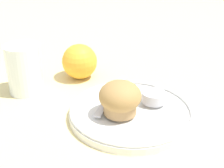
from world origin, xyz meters
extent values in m
plane|color=beige|center=(0.00, 0.00, 0.00)|extent=(3.00, 3.00, 0.00)
cylinder|color=white|center=(0.01, 0.00, 0.01)|extent=(0.25, 0.25, 0.01)
torus|color=white|center=(0.01, 0.00, 0.02)|extent=(0.24, 0.24, 0.01)
cylinder|color=tan|center=(-0.02, 0.01, 0.03)|extent=(0.06, 0.06, 0.03)
ellipsoid|color=#A87F47|center=(-0.02, 0.01, 0.06)|extent=(0.08, 0.08, 0.06)
cylinder|color=silver|center=(0.06, -0.02, 0.03)|extent=(0.05, 0.05, 0.02)
cylinder|color=silver|center=(0.06, -0.02, 0.04)|extent=(0.04, 0.04, 0.00)
sphere|color=#B7192D|center=(-0.01, 0.03, 0.03)|extent=(0.02, 0.02, 0.02)
sphere|color=#B7192D|center=(0.00, 0.03, 0.03)|extent=(0.02, 0.02, 0.02)
cube|color=silver|center=(0.03, 0.06, 0.02)|extent=(0.17, 0.07, 0.00)
sphere|color=#F4A82D|center=(0.09, 0.20, 0.04)|extent=(0.09, 0.09, 0.09)
cylinder|color=silver|center=(-0.04, 0.25, 0.06)|extent=(0.08, 0.08, 0.11)
camera|label=1|loc=(-0.44, -0.28, 0.34)|focal=50.00mm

